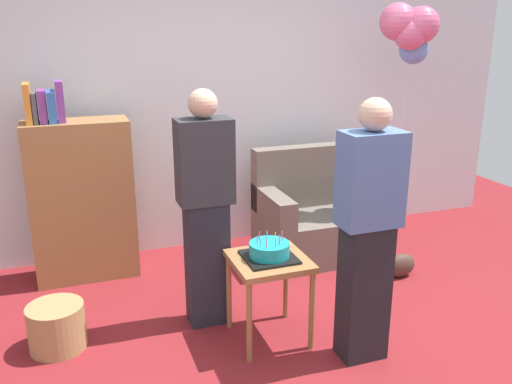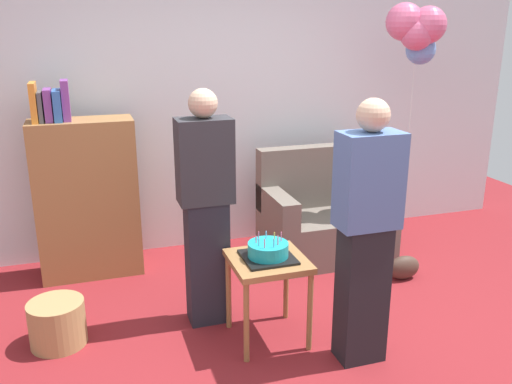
{
  "view_description": "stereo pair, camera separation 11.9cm",
  "coord_description": "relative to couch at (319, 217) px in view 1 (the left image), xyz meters",
  "views": [
    {
      "loc": [
        -1.37,
        -2.74,
        2.02
      ],
      "look_at": [
        -0.2,
        0.49,
        0.95
      ],
      "focal_mm": 38.2,
      "sensor_mm": 36.0,
      "label": 1
    },
    {
      "loc": [
        -1.25,
        -2.78,
        2.02
      ],
      "look_at": [
        -0.2,
        0.49,
        0.95
      ],
      "focal_mm": 38.2,
      "sensor_mm": 36.0,
      "label": 2
    }
  ],
  "objects": [
    {
      "name": "couch",
      "position": [
        0.0,
        0.0,
        0.0
      ],
      "size": [
        1.1,
        0.7,
        0.96
      ],
      "color": "#6B6056",
      "rests_on": "ground_plane"
    },
    {
      "name": "birthday_cake",
      "position": [
        -0.94,
        -1.17,
        0.29
      ],
      "size": [
        0.32,
        0.32,
        0.17
      ],
      "color": "black",
      "rests_on": "side_table"
    },
    {
      "name": "balloon_bunch",
      "position": [
        0.7,
        -0.17,
        1.62
      ],
      "size": [
        0.47,
        0.39,
        2.18
      ],
      "color": "silver",
      "rests_on": "ground_plane"
    },
    {
      "name": "wicker_basket",
      "position": [
        -2.27,
        -0.82,
        -0.19
      ],
      "size": [
        0.36,
        0.36,
        0.3
      ],
      "primitive_type": "cylinder",
      "color": "#A88451",
      "rests_on": "ground_plane"
    },
    {
      "name": "handbag",
      "position": [
        0.41,
        -0.69,
        -0.24
      ],
      "size": [
        0.28,
        0.14,
        0.2
      ],
      "primitive_type": "ellipsoid",
      "color": "#473328",
      "rests_on": "ground_plane"
    },
    {
      "name": "person_holding_cake",
      "position": [
        -0.46,
        -1.55,
        0.49
      ],
      "size": [
        0.36,
        0.22,
        1.63
      ],
      "rotation": [
        0.0,
        0.0,
        3.15
      ],
      "color": "black",
      "rests_on": "ground_plane"
    },
    {
      "name": "person_blowing_candles",
      "position": [
        -1.26,
        -0.82,
        0.49
      ],
      "size": [
        0.36,
        0.22,
        1.63
      ],
      "rotation": [
        0.0,
        0.0,
        -0.18
      ],
      "color": "#23232D",
      "rests_on": "ground_plane"
    },
    {
      "name": "side_table",
      "position": [
        -0.94,
        -1.17,
        0.15
      ],
      "size": [
        0.48,
        0.48,
        0.58
      ],
      "color": "olive",
      "rests_on": "ground_plane"
    },
    {
      "name": "ground_plane",
      "position": [
        -0.74,
        -1.42,
        -0.34
      ],
      "size": [
        8.0,
        8.0,
        0.0
      ],
      "primitive_type": "plane",
      "color": "maroon"
    },
    {
      "name": "bookshelf",
      "position": [
        -2.02,
        0.23,
        0.34
      ],
      "size": [
        0.8,
        0.36,
        1.61
      ],
      "color": "olive",
      "rests_on": "ground_plane"
    },
    {
      "name": "wall_back",
      "position": [
        -0.74,
        0.63,
        1.01
      ],
      "size": [
        6.0,
        0.1,
        2.7
      ],
      "primitive_type": "cube",
      "color": "silver",
      "rests_on": "ground_plane"
    }
  ]
}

